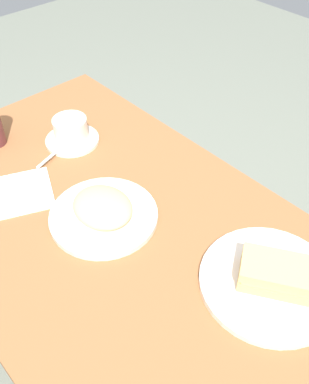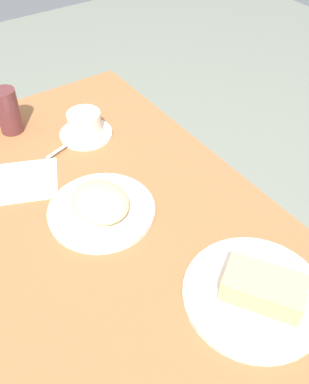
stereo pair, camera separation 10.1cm
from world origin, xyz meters
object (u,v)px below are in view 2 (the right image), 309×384
Objects in this scene: spoon at (65,146)px; side_plate at (102,211)px; sandwich_plate at (254,295)px; dining_table at (109,244)px; sandwich_front at (264,288)px; coffee_cup at (85,122)px; coffee_saucer at (86,134)px; drinking_glass at (8,111)px; napkin at (27,181)px.

side_plate is at bearing -7.23° from spoon.
spoon reaches higher than sandwich_plate.
sandwich_front is at bearing 19.15° from dining_table.
coffee_cup reaches higher than dining_table.
drinking_glass is (-0.14, -0.16, 0.06)m from coffee_saucer.
sandwich_front is 0.40m from side_plate.
side_plate is 0.43m from drinking_glass.
sandwich_front is at bearing 27.23° from sandwich_plate.
side_plate is at bearing -21.08° from coffee_cup.
coffee_saucer is 0.22m from drinking_glass.
spoon is (-0.26, 0.02, 0.13)m from dining_table.
sandwich_plate is 2.16× the size of drinking_glass.
sandwich_front is 0.66m from coffee_cup.
sandwich_front is 0.65m from spoon.
spoon reaches higher than dining_table.
drinking_glass is (-0.43, -0.06, 0.18)m from dining_table.
napkin is (-0.20, -0.11, 0.12)m from dining_table.
coffee_cup reaches higher than side_plate.
dining_table is at bearing 29.20° from napkin.
sandwich_plate is at bearing 9.11° from spoon.
spoon is 0.15m from napkin.
drinking_glass reaches higher than napkin.
napkin is (-0.57, -0.24, -0.04)m from sandwich_front.
sandwich_front is 1.14× the size of napkin.
coffee_saucer is at bearing 49.18° from drinking_glass.
coffee_saucer is 1.51× the size of spoon.
spoon reaches higher than napkin.
dining_table is 4.66× the size of side_plate.
napkin is 1.17× the size of drinking_glass.
spoon is at bearing -170.89° from sandwich_plate.
dining_table is at bearing -19.28° from coffee_saucer.
side_plate is (-0.37, -0.14, -0.03)m from sandwich_front.
coffee_cup is 0.23m from napkin.
coffee_saucer is at bearing 107.94° from spoon.
coffee_cup reaches higher than sandwich_plate.
drinking_glass is at bearing -152.92° from spoon.
sandwich_plate is 0.63m from spoon.
sandwich_plate reaches higher than dining_table.
sandwich_front is 1.63× the size of coffee_cup.
sandwich_plate is at bearing 13.13° from drinking_glass.
napkin is at bearing -64.99° from spoon.
sandwich_plate is 0.81m from drinking_glass.
sandwich_front is at bearing 22.83° from napkin.
side_plate reaches higher than dining_table.
sandwich_plate is at bearing 2.03° from coffee_saucer.
sandwich_plate is at bearing 20.32° from side_plate.
side_plate is 1.64× the size of napkin.
drinking_glass reaches higher than coffee_cup.
napkin is at bearing -157.27° from sandwich_plate.
coffee_cup is 0.70× the size of napkin.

